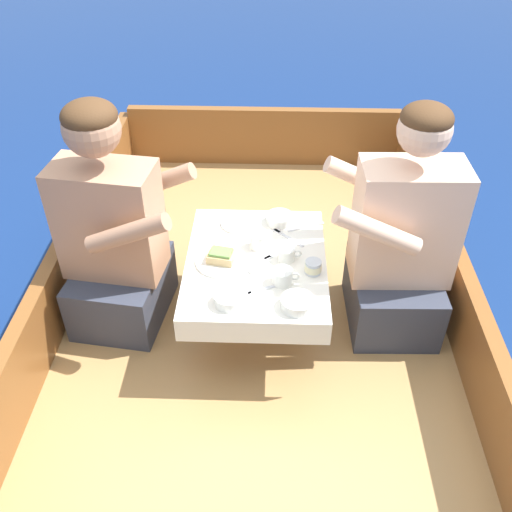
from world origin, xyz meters
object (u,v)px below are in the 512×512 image
(person_port, at_px, (114,239))
(person_starboard, at_px, (400,245))
(tin_can, at_px, (313,267))
(coffee_cup_center, at_px, (283,276))
(sandwich, at_px, (221,256))
(coffee_cup_starboard, at_px, (259,241))
(coffee_cup_port, at_px, (287,254))

(person_port, relative_size, person_starboard, 1.00)
(person_port, height_order, tin_can, person_port)
(person_starboard, xyz_separation_m, coffee_cup_center, (-0.48, -0.19, -0.01))
(sandwich, xyz_separation_m, coffee_cup_starboard, (0.15, 0.11, 0.00))
(coffee_cup_port, bearing_deg, coffee_cup_starboard, 145.17)
(coffee_cup_center, relative_size, tin_can, 1.57)
(person_starboard, distance_m, tin_can, 0.38)
(person_port, bearing_deg, person_starboard, 7.91)
(person_port, distance_m, coffee_cup_center, 0.72)
(coffee_cup_port, distance_m, coffee_cup_starboard, 0.14)
(coffee_cup_starboard, xyz_separation_m, tin_can, (0.22, -0.16, -0.01))
(person_port, xyz_separation_m, sandwich, (0.45, -0.07, -0.02))
(person_starboard, distance_m, coffee_cup_port, 0.46)
(coffee_cup_starboard, height_order, tin_can, coffee_cup_starboard)
(coffee_cup_port, bearing_deg, coffee_cup_center, -96.45)
(person_port, relative_size, tin_can, 15.02)
(person_starboard, distance_m, sandwich, 0.73)
(person_starboard, bearing_deg, person_port, -1.24)
(tin_can, bearing_deg, coffee_cup_center, -150.94)
(sandwich, distance_m, coffee_cup_port, 0.26)
(person_starboard, relative_size, coffee_cup_starboard, 10.40)
(tin_can, bearing_deg, coffee_cup_port, 142.86)
(sandwich, xyz_separation_m, coffee_cup_port, (0.26, 0.03, -0.00))
(person_starboard, xyz_separation_m, coffee_cup_port, (-0.46, -0.05, -0.02))
(coffee_cup_starboard, bearing_deg, sandwich, -143.73)
(person_starboard, xyz_separation_m, sandwich, (-0.72, -0.08, -0.01))
(coffee_cup_starboard, bearing_deg, person_port, -176.71)
(person_starboard, xyz_separation_m, tin_can, (-0.36, -0.13, -0.02))
(coffee_cup_starboard, bearing_deg, tin_can, -35.94)
(coffee_cup_port, bearing_deg, person_port, 176.27)
(person_port, bearing_deg, coffee_cup_port, 3.98)
(tin_can, bearing_deg, sandwich, 172.04)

